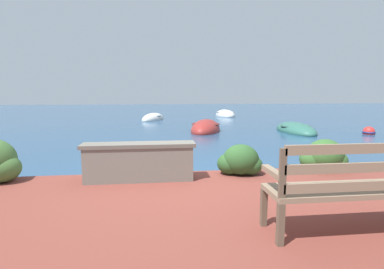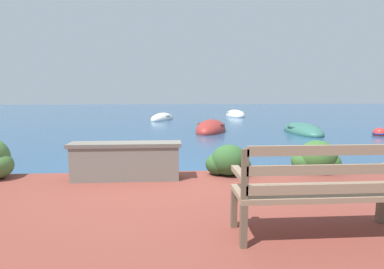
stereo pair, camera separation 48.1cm
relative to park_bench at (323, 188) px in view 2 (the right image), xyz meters
name	(u,v)px [view 2 (the right image)]	position (x,y,z in m)	size (l,w,h in m)	color
ground_plane	(165,183)	(-1.56, 2.55, -0.71)	(80.00, 80.00, 0.00)	navy
park_bench	(323,188)	(0.00, 0.00, 0.00)	(1.65, 0.48, 0.93)	brown
stone_wall	(126,161)	(-2.16, 2.09, -0.18)	(1.76, 0.38, 0.60)	slate
hedge_clump_left	(98,164)	(-2.64, 2.24, -0.26)	(0.75, 0.54, 0.51)	#2D5628
hedge_clump_centre	(228,162)	(-0.47, 2.24, -0.26)	(0.76, 0.55, 0.52)	#2D5628
hedge_clump_right	(316,158)	(1.09, 2.32, -0.24)	(0.83, 0.60, 0.57)	#38662D
rowboat_nearest	(303,131)	(3.92, 9.20, -0.65)	(1.36, 3.07, 0.69)	#336B5B
rowboat_mid	(211,130)	(0.21, 9.79, -0.63)	(1.94, 2.81, 0.88)	#9E2D28
rowboat_far	(162,119)	(-2.03, 15.60, -0.64)	(1.82, 2.70, 0.74)	silver
rowboat_outer	(235,115)	(3.03, 18.17, -0.64)	(1.26, 2.77, 0.80)	silver
mooring_buoy	(379,133)	(6.46, 8.16, -0.63)	(0.49, 0.49, 0.45)	red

